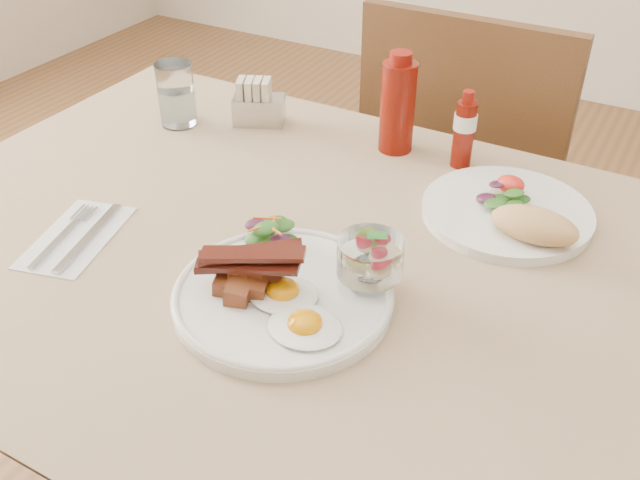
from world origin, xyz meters
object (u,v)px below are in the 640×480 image
(table, at_px, (322,307))
(ketchup_bottle, at_px, (398,105))
(main_plate, at_px, (283,297))
(second_plate, at_px, (513,214))
(fruit_cup, at_px, (370,257))
(chair_far, at_px, (467,184))
(hot_sauce_bottle, at_px, (464,130))
(water_glass, at_px, (177,98))
(sugar_caddy, at_px, (258,105))

(table, relative_size, ketchup_bottle, 7.66)
(main_plate, relative_size, ketchup_bottle, 1.61)
(main_plate, height_order, second_plate, second_plate)
(fruit_cup, bearing_deg, ketchup_bottle, 109.58)
(chair_far, relative_size, main_plate, 3.32)
(chair_far, relative_size, hot_sauce_bottle, 7.02)
(chair_far, height_order, second_plate, chair_far)
(fruit_cup, relative_size, hot_sauce_bottle, 0.63)
(second_plate, distance_m, hot_sauce_bottle, 0.19)
(ketchup_bottle, bearing_deg, fruit_cup, -70.42)
(fruit_cup, distance_m, water_glass, 0.60)
(chair_far, xyz_separation_m, ketchup_bottle, (-0.04, -0.32, 0.31))
(chair_far, bearing_deg, second_plate, -65.88)
(second_plate, xyz_separation_m, water_glass, (-0.64, 0.03, 0.03))
(second_plate, height_order, sugar_caddy, sugar_caddy)
(table, height_order, second_plate, second_plate)
(chair_far, height_order, main_plate, chair_far)
(second_plate, height_order, water_glass, water_glass)
(hot_sauce_bottle, height_order, sugar_caddy, hot_sauce_bottle)
(chair_far, height_order, sugar_caddy, chair_far)
(fruit_cup, distance_m, hot_sauce_bottle, 0.38)
(hot_sauce_bottle, bearing_deg, water_glass, -168.52)
(table, distance_m, sugar_caddy, 0.45)
(second_plate, distance_m, ketchup_bottle, 0.29)
(second_plate, relative_size, sugar_caddy, 2.39)
(second_plate, relative_size, ketchup_bottle, 1.45)
(sugar_caddy, bearing_deg, chair_far, 24.56)
(table, relative_size, chair_far, 1.43)
(sugar_caddy, bearing_deg, fruit_cup, -65.83)
(ketchup_bottle, bearing_deg, water_glass, -165.19)
(water_glass, bearing_deg, sugar_caddy, 29.70)
(table, xyz_separation_m, main_plate, (0.00, -0.10, 0.10))
(sugar_caddy, bearing_deg, second_plate, -35.25)
(table, bearing_deg, fruit_cup, -24.82)
(sugar_caddy, relative_size, water_glass, 0.91)
(second_plate, bearing_deg, chair_far, 114.12)
(table, height_order, hot_sauce_bottle, hot_sauce_bottle)
(chair_far, height_order, fruit_cup, chair_far)
(fruit_cup, xyz_separation_m, ketchup_bottle, (-0.14, 0.38, 0.02))
(hot_sauce_bottle, bearing_deg, table, -102.31)
(table, distance_m, main_plate, 0.14)
(ketchup_bottle, bearing_deg, hot_sauce_bottle, 0.12)
(table, bearing_deg, ketchup_bottle, 97.46)
(second_plate, height_order, ketchup_bottle, ketchup_bottle)
(table, distance_m, hot_sauce_bottle, 0.38)
(hot_sauce_bottle, bearing_deg, fruit_cup, -87.43)
(chair_far, height_order, hot_sauce_bottle, chair_far)
(table, height_order, sugar_caddy, sugar_caddy)
(fruit_cup, height_order, ketchup_bottle, ketchup_bottle)
(fruit_cup, relative_size, second_plate, 0.33)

